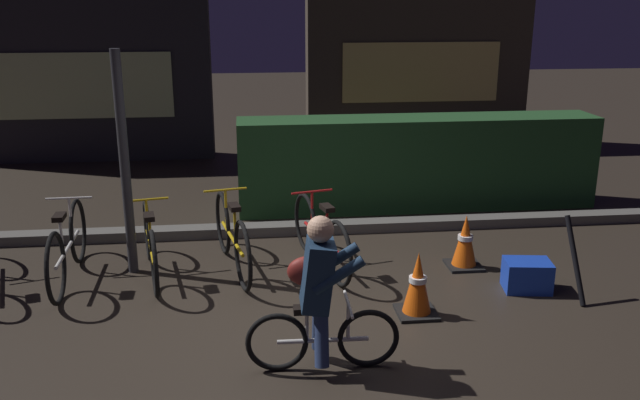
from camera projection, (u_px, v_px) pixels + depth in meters
name	position (u px, v px, depth m)	size (l,w,h in m)	color
ground_plane	(306.00, 315.00, 6.11)	(40.00, 40.00, 0.00)	#2D261E
sidewalk_curb	(289.00, 228.00, 8.18)	(12.00, 0.24, 0.12)	#56544F
hedge_row	(417.00, 163.00, 9.07)	(4.80, 0.70, 1.23)	#214723
storefront_left	(82.00, 51.00, 11.40)	(4.31, 0.54, 3.77)	#262328
storefront_right	(419.00, 39.00, 12.67)	(4.25, 0.54, 3.99)	#42382D
street_post	(125.00, 165.00, 6.74)	(0.10, 0.10, 2.29)	#2D2D33
parked_bike_left_mid	(67.00, 247.00, 6.74)	(0.46, 1.74, 0.80)	black
parked_bike_center_left	(150.00, 245.00, 6.85)	(0.46, 1.62, 0.76)	black
parked_bike_center_right	(232.00, 237.00, 7.01)	(0.49, 1.73, 0.81)	black
parked_bike_right_mid	(321.00, 236.00, 7.08)	(0.51, 1.64, 0.77)	black
traffic_cone_near	(418.00, 285.00, 6.04)	(0.36, 0.36, 0.60)	black
traffic_cone_far	(465.00, 242.00, 7.11)	(0.36, 0.36, 0.58)	black
blue_crate	(527.00, 275.00, 6.59)	(0.44, 0.32, 0.30)	#193DB7
cyclist	(319.00, 293.00, 5.07)	(1.19, 0.52, 1.25)	black
closed_umbrella	(575.00, 260.00, 6.32)	(0.05, 0.05, 0.85)	black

